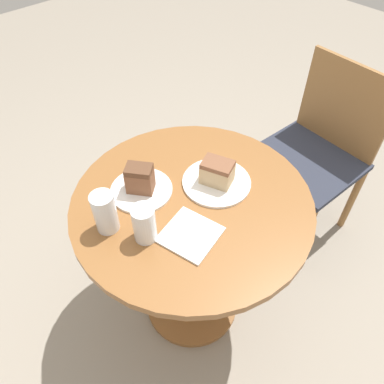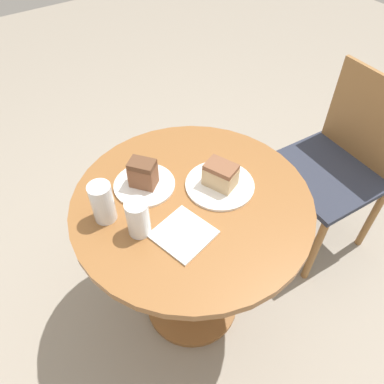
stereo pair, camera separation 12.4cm
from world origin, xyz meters
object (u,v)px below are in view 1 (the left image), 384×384
object	(u,v)px
glass_water	(105,214)
plate_far	(216,182)
cake_slice_far	(217,172)
chair	(316,150)
glass_lemonade	(145,226)
cake_slice_near	(140,179)
plate_near	(141,190)

from	to	relation	value
glass_water	plate_far	bearing A→B (deg)	76.51
plate_far	cake_slice_far	distance (m)	0.05
chair	glass_lemonade	world-z (taller)	chair
cake_slice_near	chair	bearing A→B (deg)	80.72
glass_water	chair	bearing A→B (deg)	84.87
plate_near	glass_lemonade	xyz separation A→B (m)	(0.17, -0.11, 0.05)
plate_far	cake_slice_far	world-z (taller)	cake_slice_far
plate_near	cake_slice_near	xyz separation A→B (m)	(0.00, 0.00, 0.06)
glass_lemonade	glass_water	world-z (taller)	glass_water
glass_lemonade	cake_slice_far	bearing A→B (deg)	93.10
glass_lemonade	plate_far	bearing A→B (deg)	93.10
chair	glass_lemonade	size ratio (longest dim) A/B	6.93
cake_slice_near	glass_lemonade	size ratio (longest dim) A/B	0.84
glass_lemonade	chair	bearing A→B (deg)	90.63
glass_water	cake_slice_far	bearing A→B (deg)	76.51
cake_slice_near	glass_lemonade	xyz separation A→B (m)	(0.17, -0.11, -0.00)
plate_near	glass_water	size ratio (longest dim) A/B	1.49
plate_near	glass_water	xyz separation A→B (m)	(0.05, -0.17, 0.06)
chair	glass_water	world-z (taller)	chair
plate_far	glass_water	size ratio (longest dim) A/B	1.68
glass_lemonade	glass_water	size ratio (longest dim) A/B	0.90
plate_near	glass_lemonade	size ratio (longest dim) A/B	1.67
plate_far	glass_lemonade	world-z (taller)	glass_lemonade
chair	glass_lemonade	xyz separation A→B (m)	(0.01, -1.05, 0.32)
cake_slice_far	glass_lemonade	bearing A→B (deg)	-86.90
plate_far	cake_slice_far	size ratio (longest dim) A/B	1.91
chair	plate_near	size ratio (longest dim) A/B	4.16
cake_slice_far	glass_water	distance (m)	0.40
cake_slice_far	glass_water	world-z (taller)	glass_water
chair	plate_far	distance (m)	0.77
plate_near	cake_slice_far	xyz separation A→B (m)	(0.15, 0.22, 0.05)
plate_far	plate_near	bearing A→B (deg)	-124.11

